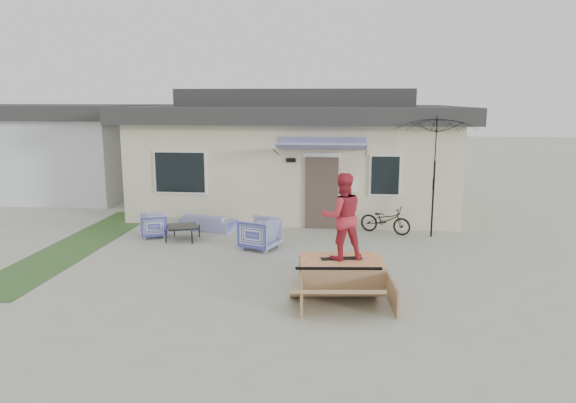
# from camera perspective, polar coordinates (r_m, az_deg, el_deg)

# --- Properties ---
(ground) EXTENTS (90.00, 90.00, 0.00)m
(ground) POSITION_cam_1_polar(r_m,az_deg,el_deg) (11.52, -2.46, -8.03)
(ground) COLOR #A4A796
(ground) RESTS_ON ground
(grass_strip) EXTENTS (1.40, 8.00, 0.01)m
(grass_strip) POSITION_cam_1_polar(r_m,az_deg,el_deg) (14.96, -21.42, -4.31)
(grass_strip) COLOR #315727
(grass_strip) RESTS_ON ground
(house) EXTENTS (10.80, 8.49, 4.10)m
(house) POSITION_cam_1_polar(r_m,az_deg,el_deg) (18.92, 1.09, 5.47)
(house) COLOR beige
(house) RESTS_ON ground
(neighbor_house) EXTENTS (8.60, 7.60, 3.50)m
(neighbor_house) POSITION_cam_1_polar(r_m,az_deg,el_deg) (24.14, -24.25, 5.32)
(neighbor_house) COLOR silver
(neighbor_house) RESTS_ON ground
(loveseat) EXTENTS (1.67, 0.86, 0.63)m
(loveseat) POSITION_cam_1_polar(r_m,az_deg,el_deg) (15.58, -8.60, -1.90)
(loveseat) COLOR #2E3693
(loveseat) RESTS_ON ground
(armchair_left) EXTENTS (0.87, 0.90, 0.71)m
(armchair_left) POSITION_cam_1_polar(r_m,az_deg,el_deg) (15.10, -14.14, -2.36)
(armchair_left) COLOR #2E3693
(armchair_left) RESTS_ON ground
(armchair_right) EXTENTS (1.04, 1.07, 0.87)m
(armchair_right) POSITION_cam_1_polar(r_m,az_deg,el_deg) (13.49, -3.04, -3.28)
(armchair_right) COLOR #2E3693
(armchair_right) RESTS_ON ground
(coffee_table) EXTENTS (1.03, 1.03, 0.39)m
(coffee_table) POSITION_cam_1_polar(r_m,az_deg,el_deg) (14.63, -11.18, -3.31)
(coffee_table) COLOR black
(coffee_table) RESTS_ON ground
(bicycle) EXTENTS (1.55, 1.05, 0.94)m
(bicycle) POSITION_cam_1_polar(r_m,az_deg,el_deg) (15.25, 10.39, -1.65)
(bicycle) COLOR black
(bicycle) RESTS_ON ground
(patio_umbrella) EXTENTS (2.54, 2.40, 2.20)m
(patio_umbrella) POSITION_cam_1_polar(r_m,az_deg,el_deg) (14.94, 15.37, 2.87)
(patio_umbrella) COLOR black
(patio_umbrella) RESTS_ON ground
(skate_ramp) EXTENTS (1.87, 2.37, 0.55)m
(skate_ramp) POSITION_cam_1_polar(r_m,az_deg,el_deg) (10.91, 5.74, -7.64)
(skate_ramp) COLOR #94714C
(skate_ramp) RESTS_ON ground
(skateboard) EXTENTS (0.86, 0.39, 0.05)m
(skateboard) POSITION_cam_1_polar(r_m,az_deg,el_deg) (10.87, 5.74, -6.03)
(skateboard) COLOR black
(skateboard) RESTS_ON skate_ramp
(skater) EXTENTS (1.00, 0.86, 1.74)m
(skater) POSITION_cam_1_polar(r_m,az_deg,el_deg) (10.64, 5.83, -1.41)
(skater) COLOR #BD2B3A
(skater) RESTS_ON skateboard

